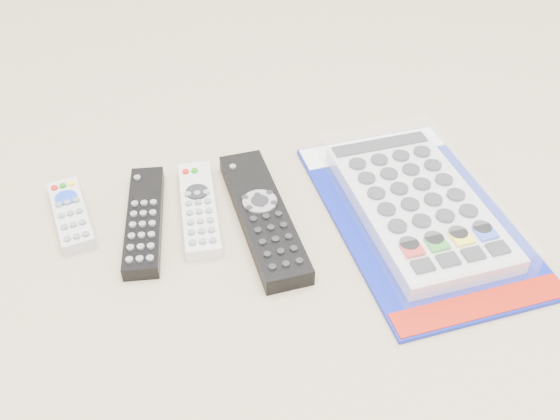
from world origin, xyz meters
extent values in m
plane|color=gray|center=(0.00, 0.00, 0.00)|extent=(5.00, 5.00, 0.00)
cube|color=#B7B7BA|center=(-0.24, 0.08, 0.01)|extent=(0.06, 0.14, 0.02)
cylinder|color=blue|center=(-0.24, 0.10, 0.02)|extent=(0.03, 0.03, 0.00)
cube|color=black|center=(-0.15, 0.05, 0.01)|extent=(0.06, 0.19, 0.02)
cube|color=silver|center=(-0.08, 0.05, 0.01)|extent=(0.05, 0.18, 0.02)
cylinder|color=black|center=(-0.07, 0.07, 0.02)|extent=(0.03, 0.03, 0.00)
cube|color=black|center=(0.00, 0.02, 0.01)|extent=(0.08, 0.25, 0.02)
cylinder|color=#BABABE|center=(0.00, 0.03, 0.02)|extent=(0.05, 0.05, 0.00)
cube|color=#0D1B92|center=(0.20, -0.01, 0.00)|extent=(0.24, 0.37, 0.01)
cube|color=white|center=(0.19, 0.13, 0.01)|extent=(0.21, 0.06, 0.00)
cube|color=#9C180B|center=(0.21, -0.17, 0.01)|extent=(0.21, 0.05, 0.00)
cube|color=silver|center=(0.20, -0.01, 0.02)|extent=(0.17, 0.28, 0.02)
cube|color=white|center=(0.20, -0.01, 0.03)|extent=(0.19, 0.30, 0.04)
camera|label=1|loc=(-0.10, -0.56, 0.55)|focal=40.00mm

